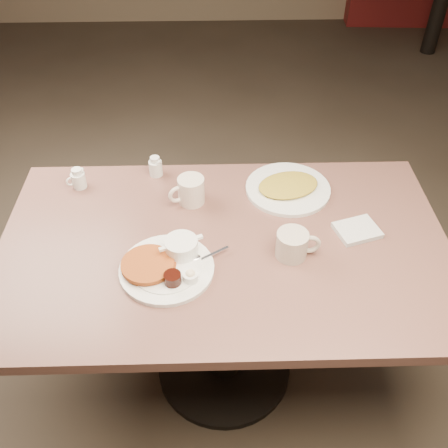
{
  "coord_description": "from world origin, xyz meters",
  "views": [
    {
      "loc": [
        -0.03,
        -1.2,
        1.93
      ],
      "look_at": [
        0.0,
        0.02,
        0.82
      ],
      "focal_mm": 40.6,
      "sensor_mm": 36.0,
      "label": 1
    }
  ],
  "objects_px": {
    "coffee_mug_far": "(190,191)",
    "creamer_left": "(78,179)",
    "creamer_right": "(155,167)",
    "main_plate": "(167,263)",
    "diner_table": "(224,278)",
    "coffee_mug_near": "(293,244)",
    "hash_plate": "(288,187)"
  },
  "relations": [
    {
      "from": "diner_table",
      "to": "creamer_right",
      "type": "height_order",
      "value": "creamer_right"
    },
    {
      "from": "creamer_right",
      "to": "creamer_left",
      "type": "bearing_deg",
      "value": -166.1
    },
    {
      "from": "coffee_mug_far",
      "to": "creamer_left",
      "type": "bearing_deg",
      "value": 166.81
    },
    {
      "from": "creamer_right",
      "to": "diner_table",
      "type": "bearing_deg",
      "value": -57.09
    },
    {
      "from": "diner_table",
      "to": "coffee_mug_far",
      "type": "xyz_separation_m",
      "value": [
        -0.12,
        0.22,
        0.22
      ]
    },
    {
      "from": "coffee_mug_far",
      "to": "creamer_left",
      "type": "height_order",
      "value": "coffee_mug_far"
    },
    {
      "from": "main_plate",
      "to": "hash_plate",
      "type": "height_order",
      "value": "main_plate"
    },
    {
      "from": "creamer_right",
      "to": "hash_plate",
      "type": "relative_size",
      "value": 0.2
    },
    {
      "from": "diner_table",
      "to": "coffee_mug_far",
      "type": "relative_size",
      "value": 10.22
    },
    {
      "from": "hash_plate",
      "to": "coffee_mug_near",
      "type": "bearing_deg",
      "value": -94.53
    },
    {
      "from": "main_plate",
      "to": "coffee_mug_near",
      "type": "distance_m",
      "value": 0.4
    },
    {
      "from": "creamer_left",
      "to": "creamer_right",
      "type": "distance_m",
      "value": 0.29
    },
    {
      "from": "creamer_right",
      "to": "coffee_mug_near",
      "type": "bearing_deg",
      "value": -43.44
    },
    {
      "from": "creamer_right",
      "to": "main_plate",
      "type": "bearing_deg",
      "value": -81.81
    },
    {
      "from": "diner_table",
      "to": "creamer_right",
      "type": "distance_m",
      "value": 0.51
    },
    {
      "from": "main_plate",
      "to": "creamer_left",
      "type": "relative_size",
      "value": 4.93
    },
    {
      "from": "main_plate",
      "to": "creamer_right",
      "type": "bearing_deg",
      "value": 98.19
    },
    {
      "from": "coffee_mug_near",
      "to": "coffee_mug_far",
      "type": "relative_size",
      "value": 0.99
    },
    {
      "from": "coffee_mug_near",
      "to": "creamer_left",
      "type": "relative_size",
      "value": 1.81
    },
    {
      "from": "coffee_mug_far",
      "to": "creamer_left",
      "type": "xyz_separation_m",
      "value": [
        -0.42,
        0.1,
        -0.01
      ]
    },
    {
      "from": "coffee_mug_far",
      "to": "hash_plate",
      "type": "relative_size",
      "value": 0.37
    },
    {
      "from": "creamer_right",
      "to": "hash_plate",
      "type": "bearing_deg",
      "value": -12.76
    },
    {
      "from": "main_plate",
      "to": "coffee_mug_far",
      "type": "distance_m",
      "value": 0.33
    },
    {
      "from": "coffee_mug_far",
      "to": "creamer_left",
      "type": "distance_m",
      "value": 0.43
    },
    {
      "from": "diner_table",
      "to": "main_plate",
      "type": "relative_size",
      "value": 3.8
    },
    {
      "from": "coffee_mug_near",
      "to": "hash_plate",
      "type": "relative_size",
      "value": 0.36
    },
    {
      "from": "main_plate",
      "to": "creamer_right",
      "type": "xyz_separation_m",
      "value": [
        -0.07,
        0.5,
        0.01
      ]
    },
    {
      "from": "coffee_mug_far",
      "to": "creamer_right",
      "type": "height_order",
      "value": "coffee_mug_far"
    },
    {
      "from": "coffee_mug_far",
      "to": "creamer_right",
      "type": "distance_m",
      "value": 0.22
    },
    {
      "from": "main_plate",
      "to": "creamer_left",
      "type": "bearing_deg",
      "value": 129.71
    },
    {
      "from": "diner_table",
      "to": "creamer_left",
      "type": "distance_m",
      "value": 0.66
    },
    {
      "from": "coffee_mug_near",
      "to": "creamer_right",
      "type": "bearing_deg",
      "value": 136.56
    }
  ]
}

